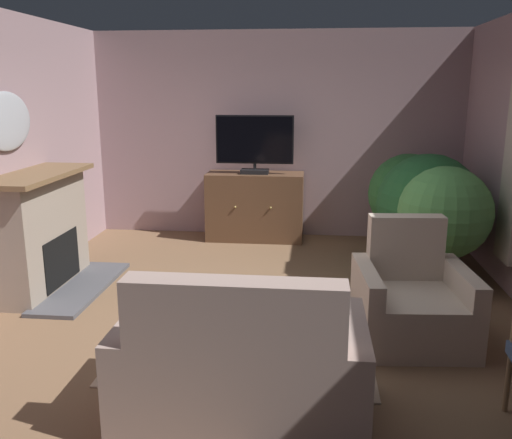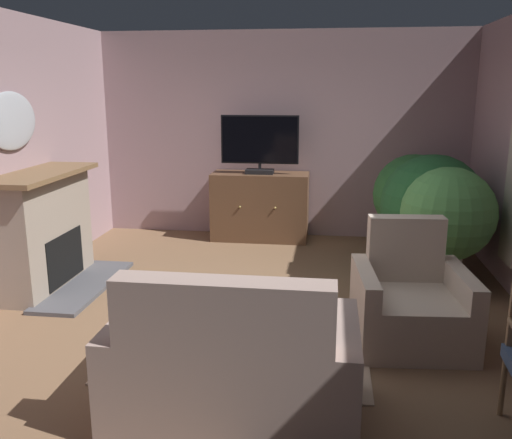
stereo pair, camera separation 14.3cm
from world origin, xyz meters
name	(u,v)px [view 1 (the left image)]	position (x,y,z in m)	size (l,w,h in m)	color
ground_plane	(252,321)	(0.00, 0.00, -0.02)	(5.70, 6.69, 0.04)	brown
wall_back	(277,135)	(0.00, 3.09, 1.42)	(5.70, 0.10, 2.83)	gray
rug_central	(247,340)	(0.01, -0.44, 0.01)	(2.03, 1.74, 0.01)	tan
fireplace	(41,234)	(-2.27, 0.58, 0.59)	(0.93, 1.57, 1.23)	#4C4C51
wall_mirror_oval	(7,121)	(-2.52, 0.58, 1.74)	(0.06, 0.91, 0.59)	#B2B7BF
tv_cabinet	(255,208)	(-0.26, 2.74, 0.44)	(1.32, 0.57, 0.93)	#402A1C
television	(255,143)	(-0.26, 2.69, 1.35)	(1.04, 0.20, 0.78)	black
coffee_table	(249,294)	(0.01, -0.28, 0.36)	(0.91, 0.59, 0.41)	#4C331E
tv_remote	(250,285)	(0.01, -0.22, 0.42)	(0.17, 0.05, 0.02)	black
sofa_floral	(242,371)	(0.11, -1.57, 0.34)	(1.55, 0.93, 1.05)	#A3897F
armchair_in_far_corner	(411,303)	(1.38, -0.23, 0.32)	(0.98, 0.98, 0.99)	#C6B29E
potted_plant_leafy_by_curtain	(408,195)	(1.73, 2.33, 0.75)	(1.01, 1.01, 1.27)	#3D4C5B
potted_plant_tall_palm_by_window	(428,206)	(1.85, 1.70, 0.75)	(1.17, 1.17, 1.34)	#99664C
potted_plant_on_hearth_side	(445,216)	(1.88, 1.01, 0.79)	(0.96, 0.96, 1.30)	beige
cat	(151,294)	(-1.01, 0.22, 0.11)	(0.25, 0.70, 0.23)	gray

